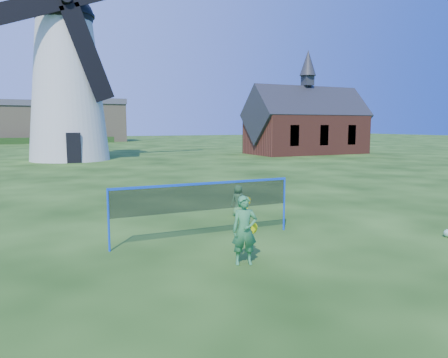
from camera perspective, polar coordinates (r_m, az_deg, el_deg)
name	(u,v)px	position (r m, az deg, el deg)	size (l,w,h in m)	color
ground	(225,234)	(11.96, 0.14, -7.48)	(220.00, 220.00, 0.00)	black
windmill	(67,78)	(39.42, -20.45, 12.63)	(16.01, 6.68, 20.89)	silver
chapel	(306,125)	(46.28, 11.08, 7.17)	(12.83, 6.22, 10.85)	brown
badminton_net	(204,198)	(11.18, -2.66, -2.54)	(5.05, 0.05, 1.55)	blue
player_girl	(245,230)	(9.30, 2.79, -6.94)	(0.74, 0.52, 1.52)	#338148
player_boy	(238,201)	(14.23, 1.95, -2.92)	(0.63, 0.42, 1.05)	#448C43
play_ball	(448,233)	(13.15, 28.00, -6.48)	(0.22, 0.22, 0.22)	green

